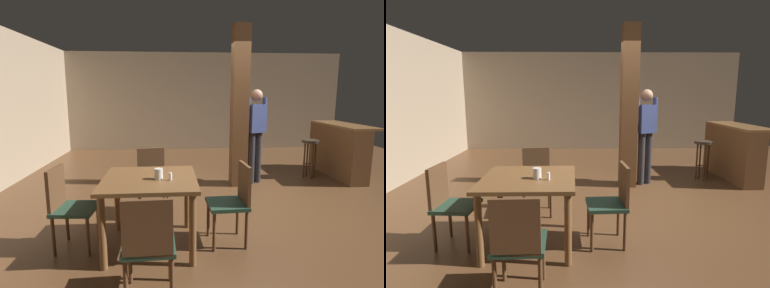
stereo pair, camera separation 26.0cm
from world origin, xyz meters
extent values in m
plane|color=#4C301C|center=(0.00, 0.00, 0.00)|extent=(10.80, 10.80, 0.00)
cube|color=gray|center=(0.00, 4.50, 1.40)|extent=(8.00, 0.10, 2.80)
cube|color=brown|center=(0.16, 0.84, 1.40)|extent=(0.28, 0.28, 2.80)
cube|color=brown|center=(-1.30, -1.27, 0.75)|extent=(0.99, 0.99, 0.04)
cylinder|color=brown|center=(-0.88, -0.84, 0.36)|extent=(0.07, 0.07, 0.73)
cylinder|color=brown|center=(-1.72, -0.84, 0.36)|extent=(0.07, 0.07, 0.73)
cylinder|color=brown|center=(-0.88, -1.69, 0.36)|extent=(0.07, 0.07, 0.73)
cylinder|color=brown|center=(-1.72, -1.69, 0.36)|extent=(0.07, 0.07, 0.73)
cube|color=#1E3828|center=(-0.46, -1.26, 0.45)|extent=(0.44, 0.44, 0.04)
cube|color=#4C301C|center=(-0.27, -1.26, 0.68)|extent=(0.05, 0.38, 0.45)
cylinder|color=#4C301C|center=(-0.63, -1.45, 0.23)|extent=(0.04, 0.04, 0.43)
cylinder|color=#4C301C|center=(-0.65, -1.10, 0.23)|extent=(0.04, 0.04, 0.43)
cylinder|color=#4C301C|center=(-0.28, -1.43, 0.23)|extent=(0.04, 0.04, 0.43)
cylinder|color=#4C301C|center=(-0.30, -1.08, 0.23)|extent=(0.04, 0.04, 0.43)
cube|color=#1E3828|center=(-1.32, -0.42, 0.45)|extent=(0.48, 0.48, 0.04)
cube|color=#4C301C|center=(-1.35, -0.23, 0.68)|extent=(0.38, 0.09, 0.45)
cylinder|color=#4C301C|center=(-1.12, -0.56, 0.23)|extent=(0.04, 0.04, 0.43)
cylinder|color=#4C301C|center=(-1.47, -0.62, 0.23)|extent=(0.04, 0.04, 0.43)
cylinder|color=#4C301C|center=(-1.17, -0.22, 0.23)|extent=(0.04, 0.04, 0.43)
cylinder|color=#4C301C|center=(-1.52, -0.27, 0.23)|extent=(0.04, 0.04, 0.43)
cube|color=#1E3828|center=(-1.27, -2.09, 0.45)|extent=(0.43, 0.43, 0.04)
cube|color=#4C301C|center=(-1.26, -2.29, 0.68)|extent=(0.38, 0.05, 0.45)
cylinder|color=#4C301C|center=(-1.45, -1.93, 0.23)|extent=(0.04, 0.04, 0.43)
cylinder|color=#4C301C|center=(-1.10, -1.91, 0.23)|extent=(0.04, 0.04, 0.43)
cylinder|color=#4C301C|center=(-1.43, -2.27, 0.23)|extent=(0.04, 0.04, 0.43)
cylinder|color=#4C301C|center=(-1.08, -2.26, 0.23)|extent=(0.04, 0.04, 0.43)
cube|color=#1E3828|center=(-2.08, -1.27, 0.45)|extent=(0.45, 0.45, 0.04)
cube|color=#4C301C|center=(-2.28, -1.26, 0.68)|extent=(0.06, 0.38, 0.45)
cylinder|color=#4C301C|center=(-1.90, -1.11, 0.23)|extent=(0.04, 0.04, 0.43)
cylinder|color=#4C301C|center=(-1.92, -1.46, 0.23)|extent=(0.04, 0.04, 0.43)
cylinder|color=#4C301C|center=(-2.25, -1.09, 0.23)|extent=(0.04, 0.04, 0.43)
cylinder|color=#4C301C|center=(-2.27, -1.44, 0.23)|extent=(0.04, 0.04, 0.43)
cylinder|color=beige|center=(-1.20, -1.33, 0.83)|extent=(0.09, 0.09, 0.11)
cylinder|color=silver|center=(-1.08, -1.37, 0.81)|extent=(0.03, 0.03, 0.08)
cube|color=navy|center=(0.49, 0.94, 1.20)|extent=(0.39, 0.32, 0.50)
sphere|color=#997056|center=(0.49, 0.94, 1.61)|extent=(0.28, 0.28, 0.21)
cylinder|color=#232328|center=(0.56, 0.97, 0.47)|extent=(0.16, 0.16, 0.95)
cylinder|color=#232328|center=(0.41, 0.91, 0.47)|extent=(0.16, 0.16, 0.95)
cylinder|color=navy|center=(0.66, 1.02, 1.35)|extent=(0.11, 0.11, 0.46)
cylinder|color=navy|center=(0.31, 0.86, 1.35)|extent=(0.11, 0.11, 0.46)
cube|color=brown|center=(2.40, 1.33, 1.02)|extent=(0.56, 1.63, 0.04)
cube|color=brown|center=(2.30, 1.33, 0.50)|extent=(0.36, 1.63, 1.00)
cylinder|color=#2D2319|center=(1.66, 1.18, 0.73)|extent=(0.33, 0.33, 0.05)
torus|color=#422816|center=(1.66, 1.18, 0.26)|extent=(0.24, 0.24, 0.02)
cylinder|color=#422816|center=(1.66, 1.28, 0.35)|extent=(0.03, 0.03, 0.71)
cylinder|color=#422816|center=(1.66, 1.07, 0.35)|extent=(0.03, 0.03, 0.71)
cylinder|color=#422816|center=(1.77, 1.18, 0.35)|extent=(0.03, 0.03, 0.71)
cylinder|color=#422816|center=(1.55, 1.18, 0.35)|extent=(0.03, 0.03, 0.71)
camera|label=1|loc=(-1.10, -4.36, 1.66)|focal=28.00mm
camera|label=2|loc=(-0.84, -4.37, 1.66)|focal=28.00mm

